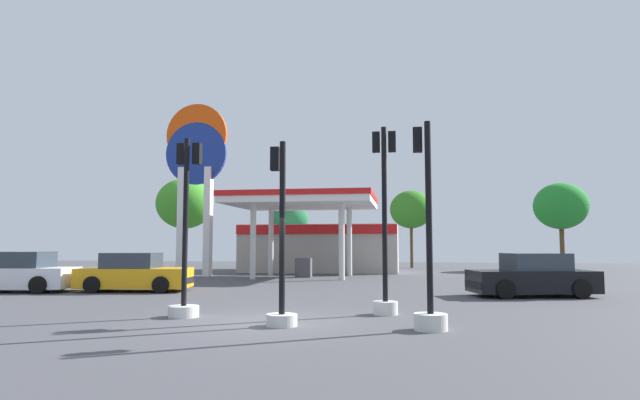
{
  "coord_description": "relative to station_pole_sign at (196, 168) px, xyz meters",
  "views": [
    {
      "loc": [
        3.4,
        -12.78,
        1.88
      ],
      "look_at": [
        -1.33,
        16.95,
        4.39
      ],
      "focal_mm": 29.95,
      "sensor_mm": 36.0,
      "label": 1
    }
  ],
  "objects": [
    {
      "name": "ground_plane",
      "position": [
        9.04,
        -17.6,
        -6.5
      ],
      "size": [
        90.0,
        90.0,
        0.0
      ],
      "primitive_type": "plane",
      "color": "#47474C",
      "rests_on": "ground"
    },
    {
      "name": "gas_station",
      "position": [
        6.65,
        5.25,
        -4.39
      ],
      "size": [
        10.63,
        12.77,
        4.74
      ],
      "color": "#ADA89E",
      "rests_on": "ground"
    },
    {
      "name": "station_pole_sign",
      "position": [
        0.0,
        0.0,
        0.0
      ],
      "size": [
        3.8,
        0.56,
        10.42
      ],
      "color": "white",
      "rests_on": "ground"
    },
    {
      "name": "car_0",
      "position": [
        16.99,
        -9.91,
        -5.79
      ],
      "size": [
        4.64,
        2.7,
        1.56
      ],
      "color": "black",
      "rests_on": "ground"
    },
    {
      "name": "car_1",
      "position": [
        -2.88,
        -11.11,
        -5.78
      ],
      "size": [
        4.69,
        2.56,
        1.59
      ],
      "color": "black",
      "rests_on": "ground"
    },
    {
      "name": "car_2",
      "position": [
        1.65,
        -10.18,
        -5.8
      ],
      "size": [
        4.53,
        2.43,
        1.55
      ],
      "color": "black",
      "rests_on": "ground"
    },
    {
      "name": "traffic_signal_0",
      "position": [
        6.73,
        -17.04,
        -4.9
      ],
      "size": [
        0.79,
        0.79,
        4.69
      ],
      "color": "silver",
      "rests_on": "ground"
    },
    {
      "name": "traffic_signal_1",
      "position": [
        9.58,
        -18.18,
        -5.19
      ],
      "size": [
        0.72,
        0.72,
        4.31
      ],
      "color": "silver",
      "rests_on": "ground"
    },
    {
      "name": "traffic_signal_2",
      "position": [
        11.9,
        -15.73,
        -4.58
      ],
      "size": [
        0.66,
        0.69,
        5.11
      ],
      "color": "silver",
      "rests_on": "ground"
    },
    {
      "name": "traffic_signal_3",
      "position": [
        12.95,
        -18.24,
        -5.26
      ],
      "size": [
        0.74,
        0.74,
        4.66
      ],
      "color": "silver",
      "rests_on": "ground"
    },
    {
      "name": "tree_0",
      "position": [
        -5.68,
        11.66,
        -1.22
      ],
      "size": [
        4.73,
        4.73,
        7.38
      ],
      "color": "brown",
      "rests_on": "ground"
    },
    {
      "name": "tree_1",
      "position": [
        3.45,
        10.76,
        -2.64
      ],
      "size": [
        2.97,
        2.97,
        5.26
      ],
      "color": "brown",
      "rests_on": "ground"
    },
    {
      "name": "tree_2",
      "position": [
        12.96,
        13.43,
        -1.8
      ],
      "size": [
        3.42,
        3.42,
        6.26
      ],
      "color": "brown",
      "rests_on": "ground"
    },
    {
      "name": "tree_3",
      "position": [
        23.91,
        11.45,
        -1.78
      ],
      "size": [
        3.89,
        3.89,
        6.46
      ],
      "color": "brown",
      "rests_on": "ground"
    }
  ]
}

